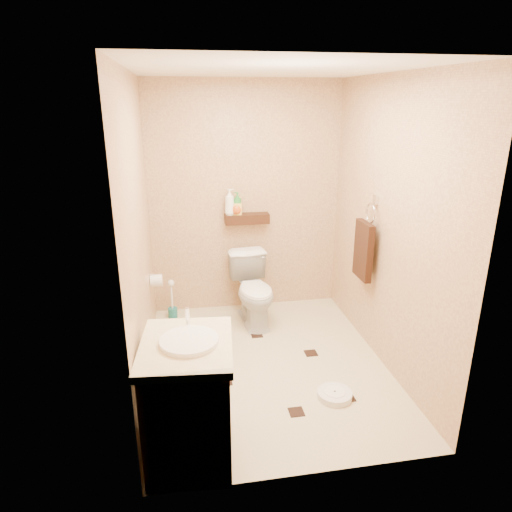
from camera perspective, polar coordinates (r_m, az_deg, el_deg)
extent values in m
plane|color=beige|center=(4.10, 1.54, -13.40)|extent=(2.50, 2.50, 0.00)
cube|color=tan|center=(4.80, -1.29, 7.01)|extent=(2.00, 0.04, 2.40)
cube|color=tan|center=(2.47, 7.53, -5.13)|extent=(2.00, 0.04, 2.40)
cube|color=tan|center=(3.55, -14.33, 2.04)|extent=(0.04, 2.50, 2.40)
cube|color=tan|center=(3.92, 16.20, 3.49)|extent=(0.04, 2.50, 2.40)
cube|color=white|center=(3.47, 1.91, 22.32)|extent=(2.00, 2.50, 0.02)
cube|color=#3A1F0F|center=(4.76, -1.13, 4.69)|extent=(0.46, 0.14, 0.10)
cube|color=black|center=(3.89, -3.85, -15.41)|extent=(0.11, 0.11, 0.01)
cube|color=black|center=(4.29, 6.87, -11.96)|extent=(0.11, 0.11, 0.01)
cube|color=black|center=(3.59, 5.06, -18.84)|extent=(0.11, 0.11, 0.01)
cube|color=black|center=(4.54, -6.41, -10.04)|extent=(0.11, 0.11, 0.01)
cube|color=black|center=(3.78, 11.34, -16.97)|extent=(0.11, 0.11, 0.01)
cube|color=black|center=(4.55, 0.09, -9.84)|extent=(0.11, 0.11, 0.01)
imported|color=white|center=(4.67, -0.26, -4.28)|extent=(0.46, 0.73, 0.71)
cube|color=brown|center=(3.05, -8.32, -17.80)|extent=(0.57, 0.68, 0.77)
cube|color=beige|center=(2.83, -8.72, -11.16)|extent=(0.61, 0.72, 0.05)
cylinder|color=white|center=(2.81, -8.35, -10.62)|extent=(0.35, 0.35, 0.05)
cylinder|color=silver|center=(2.97, -8.55, -7.50)|extent=(0.03, 0.03, 0.12)
cylinder|color=silver|center=(3.76, 9.80, -16.70)|extent=(0.30, 0.30, 0.05)
cylinder|color=white|center=(3.74, 9.83, -16.36)|extent=(0.16, 0.16, 0.01)
cylinder|color=#1A6568|center=(4.95, -10.36, -6.98)|extent=(0.10, 0.10, 0.11)
cylinder|color=silver|center=(4.87, -10.50, -4.90)|extent=(0.02, 0.02, 0.30)
sphere|color=silver|center=(4.82, -10.60, -3.35)|extent=(0.07, 0.07, 0.07)
cube|color=silver|center=(4.10, 14.74, 6.85)|extent=(0.03, 0.06, 0.08)
torus|color=silver|center=(4.11, 14.15, 5.21)|extent=(0.02, 0.19, 0.19)
cube|color=#381A10|center=(4.18, 13.28, 0.68)|extent=(0.06, 0.30, 0.52)
cylinder|color=silver|center=(4.35, -12.36, -3.00)|extent=(0.11, 0.11, 0.11)
cylinder|color=silver|center=(4.33, -12.94, -2.29)|extent=(0.04, 0.02, 0.02)
imported|color=white|center=(4.70, -3.33, 6.78)|extent=(0.13, 0.13, 0.27)
imported|color=yellow|center=(4.72, -2.55, 6.16)|extent=(0.10, 0.10, 0.16)
imported|color=#C14E16|center=(4.72, -2.47, 6.18)|extent=(0.15, 0.15, 0.16)
imported|color=#2D8934|center=(4.71, -2.33, 6.60)|extent=(0.12, 0.12, 0.23)
imported|color=#F3BC51|center=(4.72, -2.29, 6.31)|extent=(0.10, 0.09, 0.18)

